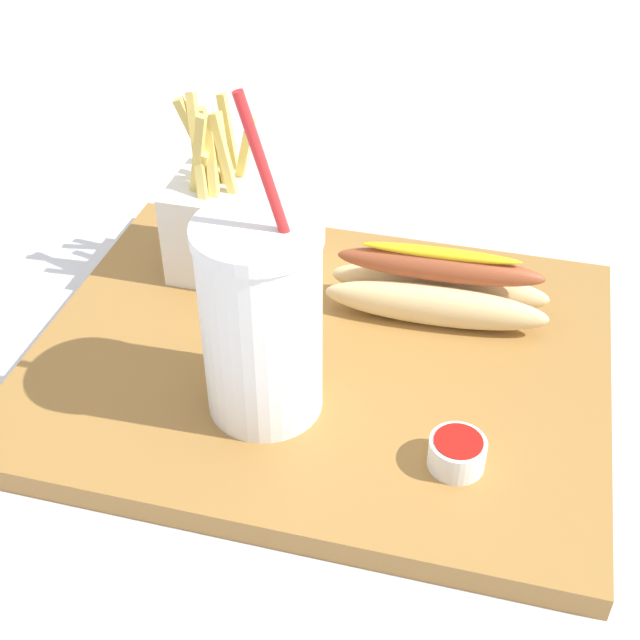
{
  "coord_description": "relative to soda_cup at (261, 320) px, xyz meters",
  "views": [
    {
      "loc": [
        0.13,
        -0.5,
        0.46
      ],
      "look_at": [
        0.0,
        0.0,
        0.05
      ],
      "focal_mm": 48.5,
      "sensor_mm": 36.0,
      "label": 1
    }
  ],
  "objects": [
    {
      "name": "food_tray",
      "position": [
        0.02,
        0.07,
        -0.09
      ],
      "size": [
        0.44,
        0.35,
        0.02
      ],
      "primitive_type": "cube",
      "color": "olive",
      "rests_on": "ground_plane"
    },
    {
      "name": "soda_cup",
      "position": [
        0.0,
        0.0,
        0.0
      ],
      "size": [
        0.09,
        0.09,
        0.24
      ],
      "color": "white",
      "rests_on": "food_tray"
    },
    {
      "name": "hot_dog_1",
      "position": [
        0.1,
        0.14,
        -0.05
      ],
      "size": [
        0.18,
        0.06,
        0.06
      ],
      "color": "#E5C689",
      "rests_on": "food_tray"
    },
    {
      "name": "ketchup_cup_1",
      "position": [
        0.14,
        -0.03,
        -0.06
      ],
      "size": [
        0.04,
        0.04,
        0.02
      ],
      "color": "white",
      "rests_on": "food_tray"
    },
    {
      "name": "fries_basket",
      "position": [
        -0.08,
        0.16,
        -0.03
      ],
      "size": [
        0.1,
        0.09,
        0.16
      ],
      "color": "white",
      "rests_on": "food_tray"
    },
    {
      "name": "ground_plane",
      "position": [
        0.02,
        0.07,
        -0.11
      ],
      "size": [
        2.4,
        2.4,
        0.02
      ],
      "primitive_type": "cube",
      "color": "silver"
    }
  ]
}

